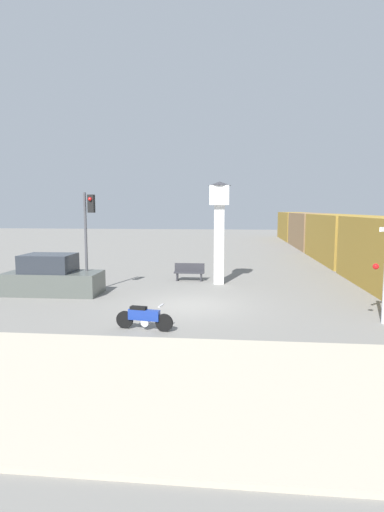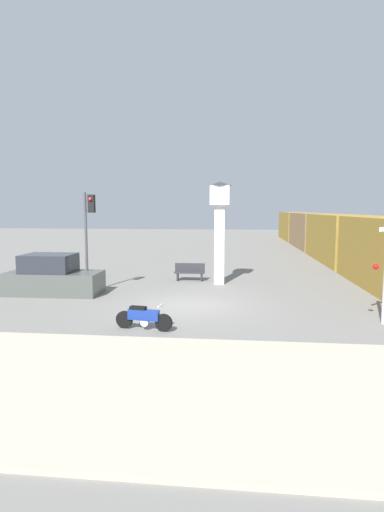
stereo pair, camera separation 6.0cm
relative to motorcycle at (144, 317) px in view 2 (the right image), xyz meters
name	(u,v)px [view 2 (the right image)]	position (x,y,z in m)	size (l,w,h in m)	color
ground_plane	(189,306)	(1.09, 3.29, -0.40)	(120.00, 120.00, 0.00)	slate
sidewalk_strip	(151,385)	(1.09, -4.00, -0.35)	(36.00, 6.00, 0.10)	#B2A893
motorcycle	(144,317)	(0.00, 0.00, 0.00)	(1.88, 0.50, 0.84)	black
clock_tower	(220,217)	(2.09, 8.15, 2.99)	(1.15, 1.15, 5.16)	white
freight_train	(322,234)	(10.36, 23.23, 1.30)	(2.80, 41.89, 3.40)	olive
traffic_light	(89,225)	(-3.69, 5.32, 2.70)	(0.50, 0.35, 4.54)	#47474C
bench	(190,272)	(0.48, 8.84, 0.09)	(1.60, 0.44, 0.92)	#2D2D33
parked_car	(53,277)	(-5.27, 4.87, 0.35)	(4.21, 1.83, 1.80)	#4C514C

